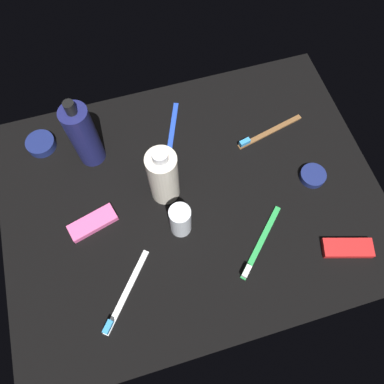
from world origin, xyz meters
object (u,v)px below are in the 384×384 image
(snack_bar_pink, at_px, (92,221))
(cream_tin_right, at_px, (41,144))
(snack_bar_red, at_px, (348,248))
(toothbrush_green, at_px, (259,246))
(deodorant_stick, at_px, (180,220))
(toothbrush_white, at_px, (124,296))
(cream_tin_left, at_px, (313,176))
(bodywash_bottle, at_px, (163,176))
(lotion_bottle, at_px, (83,135))
(toothbrush_brown, at_px, (266,133))
(toothbrush_blue, at_px, (173,136))

(snack_bar_pink, distance_m, cream_tin_right, 0.24)
(cream_tin_right, bearing_deg, snack_bar_red, 143.41)
(toothbrush_green, bearing_deg, deodorant_stick, -30.70)
(snack_bar_pink, bearing_deg, cream_tin_right, -85.24)
(deodorant_stick, relative_size, snack_bar_red, 0.90)
(toothbrush_white, height_order, cream_tin_left, toothbrush_white)
(deodorant_stick, height_order, toothbrush_green, deodorant_stick)
(bodywash_bottle, height_order, toothbrush_green, bodywash_bottle)
(lotion_bottle, height_order, cream_tin_right, lotion_bottle)
(toothbrush_brown, xyz_separation_m, toothbrush_green, (0.12, 0.26, 0.00))
(snack_bar_red, height_order, snack_bar_pink, same)
(toothbrush_green, relative_size, toothbrush_white, 0.93)
(toothbrush_white, bearing_deg, bodywash_bottle, -124.59)
(bodywash_bottle, bearing_deg, deodorant_stick, 96.38)
(snack_bar_red, bearing_deg, toothbrush_white, 11.85)
(bodywash_bottle, height_order, toothbrush_white, bodywash_bottle)
(toothbrush_blue, xyz_separation_m, snack_bar_red, (-0.28, 0.37, 0.00))
(bodywash_bottle, bearing_deg, snack_bar_pink, 8.47)
(deodorant_stick, distance_m, snack_bar_red, 0.36)
(lotion_bottle, distance_m, toothbrush_blue, 0.21)
(toothbrush_green, xyz_separation_m, snack_bar_red, (-0.18, 0.06, 0.00))
(deodorant_stick, height_order, toothbrush_brown, deodorant_stick)
(bodywash_bottle, height_order, deodorant_stick, bodywash_bottle)
(cream_tin_right, bearing_deg, cream_tin_left, 156.15)
(snack_bar_red, height_order, cream_tin_left, cream_tin_left)
(bodywash_bottle, height_order, cream_tin_left, bodywash_bottle)
(cream_tin_left, bearing_deg, toothbrush_blue, -34.65)
(toothbrush_blue, distance_m, cream_tin_right, 0.31)
(cream_tin_left, height_order, cream_tin_right, cream_tin_right)
(toothbrush_brown, height_order, cream_tin_left, toothbrush_brown)
(lotion_bottle, xyz_separation_m, toothbrush_green, (-0.30, 0.32, -0.08))
(toothbrush_blue, bearing_deg, snack_bar_red, 127.22)
(toothbrush_brown, height_order, toothbrush_green, same)
(snack_bar_red, bearing_deg, toothbrush_green, -1.76)
(toothbrush_brown, bearing_deg, toothbrush_white, 34.25)
(toothbrush_white, xyz_separation_m, snack_bar_red, (-0.47, 0.04, 0.00))
(snack_bar_pink, relative_size, cream_tin_right, 1.55)
(snack_bar_pink, bearing_deg, toothbrush_brown, 178.00)
(toothbrush_green, bearing_deg, bodywash_bottle, -48.68)
(lotion_bottle, bearing_deg, snack_bar_pink, 79.73)
(toothbrush_white, relative_size, toothbrush_blue, 0.86)
(toothbrush_blue, height_order, snack_bar_red, toothbrush_blue)
(bodywash_bottle, xyz_separation_m, snack_bar_red, (-0.33, 0.24, -0.07))
(toothbrush_brown, relative_size, cream_tin_right, 2.65)
(toothbrush_green, height_order, cream_tin_left, toothbrush_green)
(lotion_bottle, height_order, toothbrush_green, lotion_bottle)
(deodorant_stick, xyz_separation_m, cream_tin_left, (-0.32, -0.03, -0.04))
(cream_tin_left, xyz_separation_m, cream_tin_right, (0.59, -0.26, 0.00))
(deodorant_stick, height_order, cream_tin_right, deodorant_stick)
(bodywash_bottle, height_order, cream_tin_right, bodywash_bottle)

